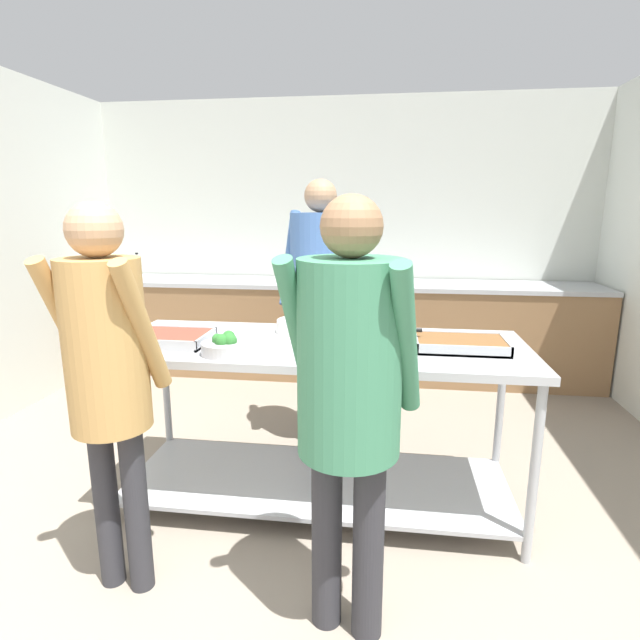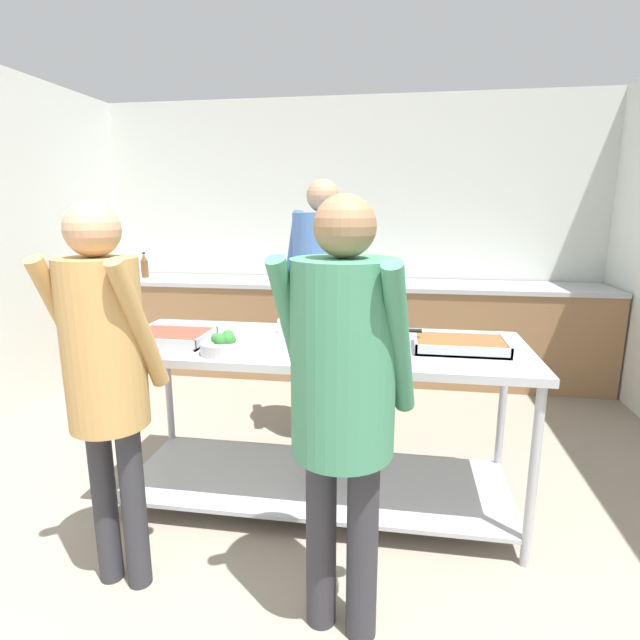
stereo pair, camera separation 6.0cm
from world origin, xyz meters
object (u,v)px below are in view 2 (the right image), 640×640
object	(u,v)px
cook_behind_counter	(323,286)
broccoli_bowl	(224,345)
serving_tray_roast	(172,338)
guest_serving_right	(105,359)
sauce_pan	(366,335)
serving_tray_vegetables	(460,345)
guest_serving_left	(343,381)
water_bottle	(145,266)
plate_stack	(300,326)

from	to	relation	value
cook_behind_counter	broccoli_bowl	bearing A→B (deg)	-108.08
serving_tray_roast	guest_serving_right	distance (m)	0.63
sauce_pan	serving_tray_vegetables	xyz separation A→B (m)	(0.47, -0.01, -0.03)
guest_serving_left	water_bottle	world-z (taller)	guest_serving_left
broccoli_bowl	plate_stack	bearing A→B (deg)	59.79
serving_tray_roast	sauce_pan	world-z (taller)	sauce_pan
guest_serving_left	cook_behind_counter	distance (m)	1.61
serving_tray_roast	serving_tray_vegetables	bearing A→B (deg)	3.41
serving_tray_vegetables	serving_tray_roast	bearing A→B (deg)	-176.59
serving_tray_vegetables	guest_serving_right	distance (m)	1.63
guest_serving_left	cook_behind_counter	size ratio (longest dim) A/B	0.92
sauce_pan	guest_serving_right	xyz separation A→B (m)	(-0.99, -0.73, 0.05)
broccoli_bowl	water_bottle	distance (m)	3.00
guest_serving_left	broccoli_bowl	bearing A→B (deg)	138.50
serving_tray_roast	sauce_pan	xyz separation A→B (m)	(1.01, 0.10, 0.03)
serving_tray_roast	cook_behind_counter	world-z (taller)	cook_behind_counter
broccoli_bowl	water_bottle	xyz separation A→B (m)	(-1.71, 2.46, 0.08)
broccoli_bowl	guest_serving_right	size ratio (longest dim) A/B	0.13
serving_tray_vegetables	guest_serving_left	size ratio (longest dim) A/B	0.27
sauce_pan	guest_serving_right	distance (m)	1.23
sauce_pan	water_bottle	size ratio (longest dim) A/B	1.68
cook_behind_counter	sauce_pan	bearing A→B (deg)	-65.73
serving_tray_roast	serving_tray_vegetables	size ratio (longest dim) A/B	0.87
sauce_pan	water_bottle	distance (m)	3.24
guest_serving_left	guest_serving_right	distance (m)	0.97
sauce_pan	guest_serving_right	size ratio (longest dim) A/B	0.26
guest_serving_left	sauce_pan	bearing A→B (deg)	88.53
broccoli_bowl	serving_tray_roast	bearing A→B (deg)	154.90
plate_stack	serving_tray_vegetables	bearing A→B (deg)	-15.31
water_bottle	plate_stack	bearing A→B (deg)	-44.76
serving_tray_roast	water_bottle	world-z (taller)	water_bottle
guest_serving_right	water_bottle	world-z (taller)	guest_serving_right
cook_behind_counter	water_bottle	xyz separation A→B (m)	(-2.04, 1.45, -0.06)
guest_serving_right	cook_behind_counter	distance (m)	1.62
serving_tray_roast	serving_tray_vegetables	xyz separation A→B (m)	(1.47, 0.09, 0.00)
serving_tray_roast	guest_serving_left	bearing A→B (deg)	-36.55
sauce_pan	guest_serving_left	size ratio (longest dim) A/B	0.26
broccoli_bowl	cook_behind_counter	bearing A→B (deg)	71.92
plate_stack	guest_serving_left	distance (m)	1.11
plate_stack	guest_serving_left	bearing A→B (deg)	-70.88
cook_behind_counter	guest_serving_left	bearing A→B (deg)	-78.67
broccoli_bowl	guest_serving_left	bearing A→B (deg)	-41.50
broccoli_bowl	cook_behind_counter	xyz separation A→B (m)	(0.33, 1.01, 0.14)
guest_serving_left	water_bottle	bearing A→B (deg)	127.91
serving_tray_roast	cook_behind_counter	distance (m)	1.09
serving_tray_vegetables	sauce_pan	bearing A→B (deg)	178.52
water_bottle	guest_serving_left	bearing A→B (deg)	-52.09
plate_stack	guest_serving_left	xyz separation A→B (m)	(0.36, -1.05, 0.06)
serving_tray_vegetables	guest_serving_left	world-z (taller)	guest_serving_left
plate_stack	water_bottle	xyz separation A→B (m)	(-1.99, 1.98, 0.08)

